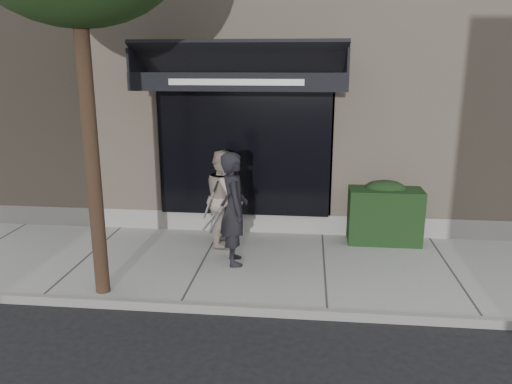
# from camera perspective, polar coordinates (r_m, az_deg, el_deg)

# --- Properties ---
(ground) EXTENTS (80.00, 80.00, 0.00)m
(ground) POSITION_cam_1_polar(r_m,az_deg,el_deg) (8.33, 7.78, -9.03)
(ground) COLOR black
(ground) RESTS_ON ground
(sidewalk) EXTENTS (20.00, 3.00, 0.12)m
(sidewalk) POSITION_cam_1_polar(r_m,az_deg,el_deg) (8.30, 7.79, -8.65)
(sidewalk) COLOR #959691
(sidewalk) RESTS_ON ground
(curb) EXTENTS (20.00, 0.10, 0.14)m
(curb) POSITION_cam_1_polar(r_m,az_deg,el_deg) (6.90, 8.14, -13.65)
(curb) COLOR gray
(curb) RESTS_ON ground
(building_facade) EXTENTS (14.30, 8.04, 5.64)m
(building_facade) POSITION_cam_1_polar(r_m,az_deg,el_deg) (12.60, 7.58, 11.86)
(building_facade) COLOR tan
(building_facade) RESTS_ON ground
(hedge) EXTENTS (1.30, 0.70, 1.14)m
(hedge) POSITION_cam_1_polar(r_m,az_deg,el_deg) (9.37, 14.46, -2.35)
(hedge) COLOR black
(hedge) RESTS_ON sidewalk
(pedestrian_front) EXTENTS (0.73, 0.92, 1.84)m
(pedestrian_front) POSITION_cam_1_polar(r_m,az_deg,el_deg) (8.00, -2.56, -1.94)
(pedestrian_front) COLOR black
(pedestrian_front) RESTS_ON sidewalk
(pedestrian_back) EXTENTS (0.77, 0.95, 1.72)m
(pedestrian_back) POSITION_cam_1_polar(r_m,az_deg,el_deg) (8.92, -3.59, -0.63)
(pedestrian_back) COLOR #B4A190
(pedestrian_back) RESTS_ON sidewalk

